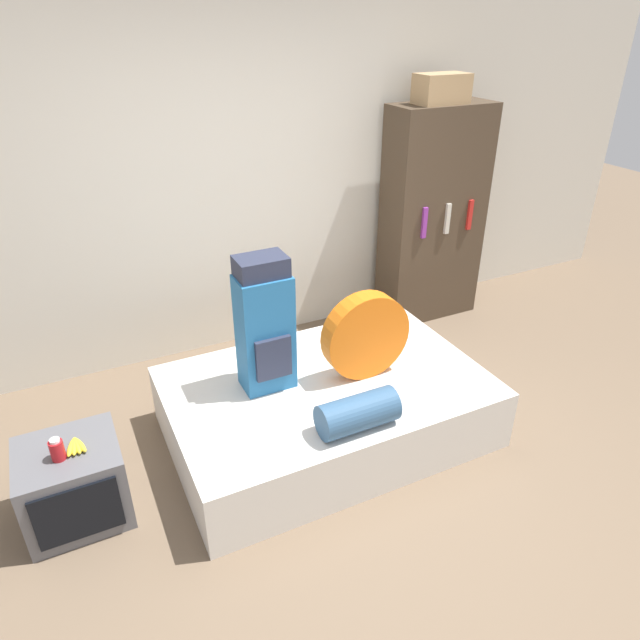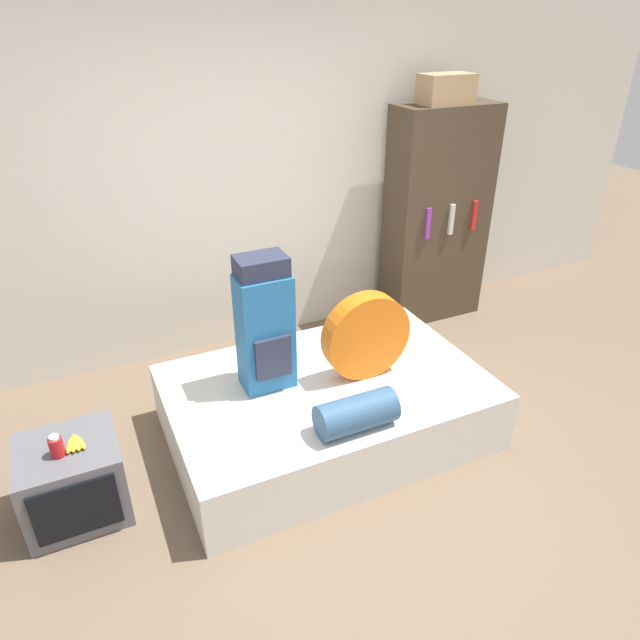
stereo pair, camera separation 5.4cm
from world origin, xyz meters
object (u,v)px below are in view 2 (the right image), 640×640
at_px(tent_bag, 366,336).
at_px(canister, 56,446).
at_px(television, 73,480).
at_px(bookshelf, 437,217).
at_px(cardboard_box, 446,89).
at_px(backpack, 265,326).
at_px(sleeping_roll, 356,413).

height_order(tent_bag, canister, tent_bag).
height_order(tent_bag, television, tent_bag).
height_order(bookshelf, cardboard_box, cardboard_box).
distance_m(bookshelf, cardboard_box, 1.03).
distance_m(backpack, television, 1.35).
relative_size(sleeping_roll, cardboard_box, 1.13).
xyz_separation_m(backpack, sleeping_roll, (0.30, -0.62, -0.31)).
xyz_separation_m(backpack, canister, (-1.23, -0.21, -0.30)).
distance_m(canister, cardboard_box, 3.61).
distance_m(tent_bag, television, 1.86).
bearing_deg(bookshelf, television, -159.43).
bearing_deg(television, canister, -121.58).
bearing_deg(canister, backpack, 9.93).
height_order(canister, bookshelf, bookshelf).
xyz_separation_m(sleeping_roll, cardboard_box, (1.58, 1.59, 1.43)).
bearing_deg(sleeping_roll, cardboard_box, 45.21).
bearing_deg(canister, bookshelf, 21.14).
height_order(television, canister, canister).
height_order(sleeping_roll, cardboard_box, cardboard_box).
height_order(sleeping_roll, television, sleeping_roll).
relative_size(sleeping_roll, television, 0.87).
relative_size(television, cardboard_box, 1.29).
xyz_separation_m(backpack, bookshelf, (1.94, 1.01, 0.10)).
bearing_deg(canister, sleeping_roll, -14.76).
relative_size(television, bookshelf, 0.29).
bearing_deg(bookshelf, tent_bag, -138.79).
bearing_deg(bookshelf, canister, -158.86).
xyz_separation_m(television, canister, (-0.03, -0.05, 0.29)).
xyz_separation_m(tent_bag, canister, (-1.83, -0.05, -0.17)).
bearing_deg(sleeping_roll, backpack, 115.70).
xyz_separation_m(canister, bookshelf, (3.16, 1.22, 0.40)).
height_order(sleeping_roll, bookshelf, bookshelf).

